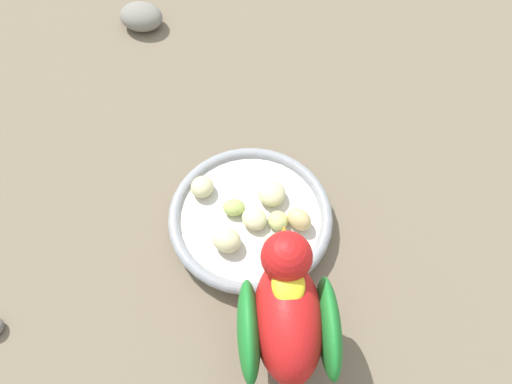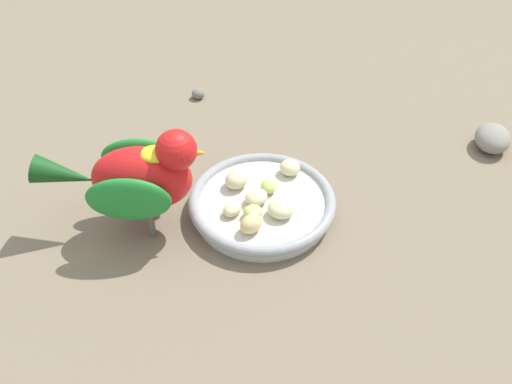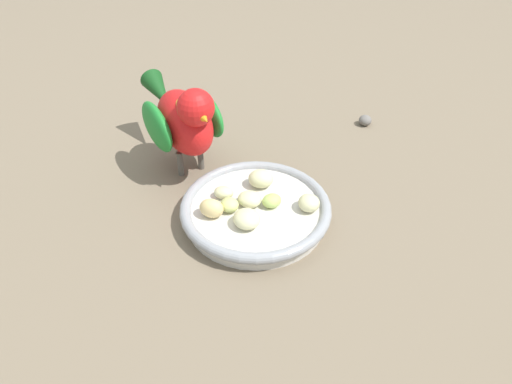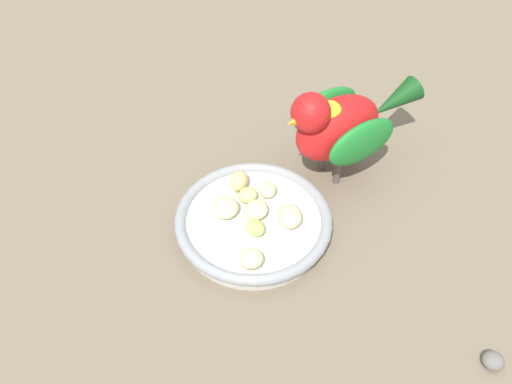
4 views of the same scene
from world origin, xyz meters
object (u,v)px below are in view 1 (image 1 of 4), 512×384
Objects in this scene: feeding_bowl at (249,215)px; apple_piece_5 at (275,242)px; apple_piece_6 at (278,221)px; apple_piece_1 at (272,193)px; rock_large at (141,17)px; parrot at (289,322)px; apple_piece_3 at (234,208)px; apple_piece_0 at (254,219)px; apple_piece_2 at (299,219)px; apple_piece_4 at (202,187)px; apple_piece_7 at (227,240)px.

apple_piece_5 is (0.05, 0.02, 0.01)m from feeding_bowl.
feeding_bowl is at bearing -130.90° from apple_piece_6.
apple_piece_1 is at bearing 110.58° from feeding_bowl.
apple_piece_6 is at bearing 11.52° from rock_large.
apple_piece_6 is 0.12× the size of parrot.
parrot is at bearing 2.13° from apple_piece_3.
rock_large is at bearing -171.84° from apple_piece_0.
apple_piece_2 is 0.15m from parrot.
apple_piece_0 is 0.03m from apple_piece_3.
apple_piece_4 is at bearing -141.92° from apple_piece_0.
rock_large is (-0.52, -0.04, -0.07)m from parrot.
feeding_bowl is 0.92× the size of parrot.
apple_piece_4 is (-0.05, -0.04, 0.02)m from feeding_bowl.
rock_large is at bearing -170.75° from apple_piece_5.
apple_piece_6 is (0.02, 0.03, 0.01)m from feeding_bowl.
apple_piece_1 is 0.37m from rock_large.
apple_piece_5 is at bearing 17.63° from feeding_bowl.
feeding_bowl is 0.37m from rock_large.
apple_piece_4 reaches higher than apple_piece_3.
rock_large is (-0.37, -0.05, 0.00)m from feeding_bowl.
apple_piece_6 is (-0.01, -0.02, -0.00)m from apple_piece_2.
parrot is at bearing -13.97° from apple_piece_1.
apple_piece_5 is (0.06, 0.03, -0.00)m from apple_piece_3.
apple_piece_6 is 0.73× the size of apple_piece_7.
apple_piece_6 is at bearing 96.27° from apple_piece_7.
feeding_bowl is at bearing -162.37° from apple_piece_5.
apple_piece_2 is 0.92× the size of apple_piece_7.
apple_piece_7 is (0.03, -0.04, 0.02)m from feeding_bowl.
apple_piece_3 is 0.75× the size of apple_piece_7.
feeding_bowl is at bearing -170.82° from apple_piece_0.
apple_piece_6 is (-0.02, 0.01, 0.00)m from apple_piece_5.
parrot is at bearing -25.89° from apple_piece_2.
apple_piece_2 is (0.03, 0.05, 0.02)m from feeding_bowl.
apple_piece_4 reaches higher than rock_large.
apple_piece_1 reaches higher than apple_piece_3.
apple_piece_5 is 0.39× the size of rock_large.
apple_piece_4 is (-0.06, -0.05, 0.00)m from apple_piece_0.
parrot is at bearing -4.83° from apple_piece_0.
apple_piece_5 is at bearing -26.62° from apple_piece_6.
apple_piece_4 is at bearing 1.51° from rock_large.
apple_piece_6 is at bearing 45.76° from apple_piece_4.
apple_piece_2 is 0.47× the size of rock_large.
apple_piece_2 is 1.08× the size of apple_piece_4.
apple_piece_2 is 1.21× the size of apple_piece_3.
apple_piece_2 is 1.20× the size of apple_piece_5.
apple_piece_1 is 0.06m from apple_piece_5.
apple_piece_5 is at bearing 20.64° from apple_piece_0.
apple_piece_0 is 0.38m from rock_large.
apple_piece_6 is at bearing 67.29° from apple_piece_0.
apple_piece_0 is at bearing 10.42° from parrot.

